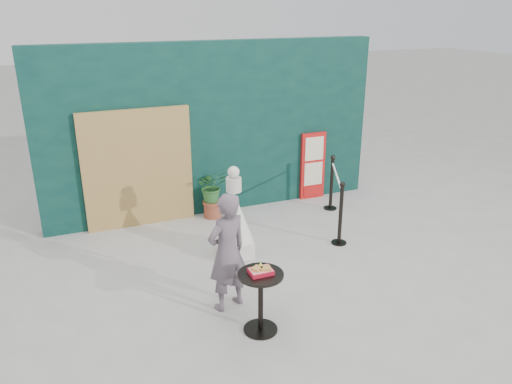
% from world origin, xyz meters
% --- Properties ---
extents(ground, '(60.00, 60.00, 0.00)m').
position_xyz_m(ground, '(0.00, 0.00, 0.00)').
color(ground, '#ADAAA5').
rests_on(ground, ground).
extents(back_wall, '(6.00, 0.30, 3.00)m').
position_xyz_m(back_wall, '(0.00, 3.15, 1.50)').
color(back_wall, '#092A29').
rests_on(back_wall, ground).
extents(bamboo_fence, '(1.80, 0.08, 2.00)m').
position_xyz_m(bamboo_fence, '(-1.40, 2.94, 1.00)').
color(bamboo_fence, tan).
rests_on(bamboo_fence, ground).
extents(woman, '(0.64, 0.52, 1.52)m').
position_xyz_m(woman, '(-0.86, 0.02, 0.76)').
color(woman, '#60525C').
rests_on(woman, ground).
extents(menu_board, '(0.50, 0.07, 1.30)m').
position_xyz_m(menu_board, '(1.90, 2.95, 0.65)').
color(menu_board, red).
rests_on(menu_board, ground).
extents(statue, '(0.55, 0.55, 1.41)m').
position_xyz_m(statue, '(-0.32, 1.27, 0.58)').
color(statue, silver).
rests_on(statue, ground).
extents(cafe_table, '(0.52, 0.52, 0.75)m').
position_xyz_m(cafe_table, '(-0.68, -0.59, 0.50)').
color(cafe_table, black).
rests_on(cafe_table, ground).
extents(food_basket, '(0.26, 0.19, 0.11)m').
position_xyz_m(food_basket, '(-0.67, -0.59, 0.79)').
color(food_basket, red).
rests_on(food_basket, cafe_table).
extents(planter, '(0.51, 0.44, 0.87)m').
position_xyz_m(planter, '(-0.19, 2.78, 0.51)').
color(planter, brown).
rests_on(planter, ground).
extents(stanchion_barrier, '(0.84, 1.54, 1.03)m').
position_xyz_m(stanchion_barrier, '(1.65, 1.67, 0.49)').
color(stanchion_barrier, black).
rests_on(stanchion_barrier, ground).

